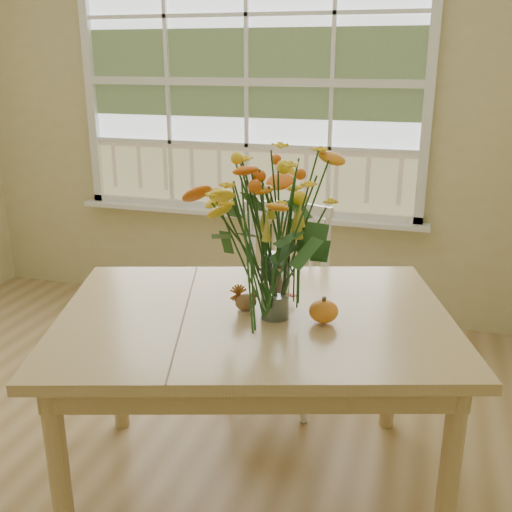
% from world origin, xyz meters
% --- Properties ---
extents(wall_back, '(4.00, 0.02, 2.70)m').
position_xyz_m(wall_back, '(0.00, 2.25, 1.35)').
color(wall_back, '#C8BA80').
rests_on(wall_back, floor).
extents(window, '(2.42, 0.12, 1.74)m').
position_xyz_m(window, '(0.00, 2.21, 1.53)').
color(window, silver).
rests_on(window, wall_back).
extents(dining_table, '(1.71, 1.43, 0.78)m').
position_xyz_m(dining_table, '(0.60, 0.41, 0.69)').
color(dining_table, tan).
rests_on(dining_table, floor).
extents(windsor_chair, '(0.47, 0.45, 0.98)m').
position_xyz_m(windsor_chair, '(0.51, 1.19, 0.55)').
color(windsor_chair, white).
rests_on(windsor_chair, floor).
extents(flower_vase, '(0.50, 0.50, 0.60)m').
position_xyz_m(flower_vase, '(0.68, 0.40, 1.14)').
color(flower_vase, white).
rests_on(flower_vase, dining_table).
extents(pumpkin, '(0.11, 0.11, 0.08)m').
position_xyz_m(pumpkin, '(0.86, 0.40, 0.83)').
color(pumpkin, orange).
rests_on(pumpkin, dining_table).
extents(turkey_figurine, '(0.10, 0.09, 0.10)m').
position_xyz_m(turkey_figurine, '(0.56, 0.41, 0.83)').
color(turkey_figurine, '#CCB78C').
rests_on(turkey_figurine, dining_table).
extents(dark_gourd, '(0.12, 0.07, 0.07)m').
position_xyz_m(dark_gourd, '(0.63, 0.58, 0.82)').
color(dark_gourd, '#38160F').
rests_on(dark_gourd, dining_table).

